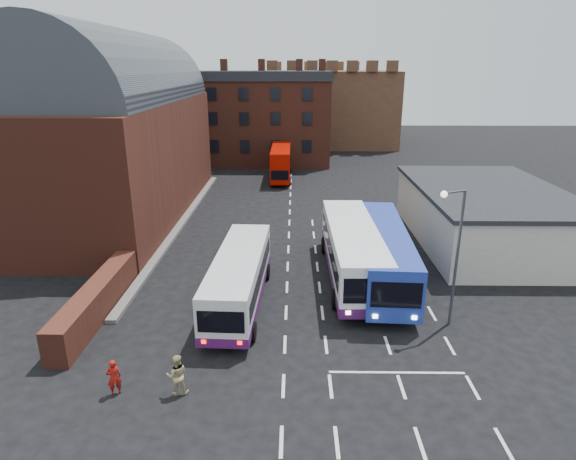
{
  "coord_description": "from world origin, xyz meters",
  "views": [
    {
      "loc": [
        0.44,
        -21.14,
        12.88
      ],
      "look_at": [
        0.0,
        10.0,
        2.2
      ],
      "focal_mm": 30.0,
      "sensor_mm": 36.0,
      "label": 1
    }
  ],
  "objects_px": {
    "bus_white_outbound": "(239,275)",
    "pedestrian_red": "(114,377)",
    "bus_red_double": "(281,163)",
    "pedestrian_beige": "(177,375)",
    "street_lamp": "(454,246)",
    "bus_blue": "(382,251)",
    "bus_white_inbound": "(352,249)"
  },
  "relations": [
    {
      "from": "pedestrian_red",
      "to": "bus_blue",
      "type": "bearing_deg",
      "value": -167.77
    },
    {
      "from": "bus_blue",
      "to": "street_lamp",
      "type": "xyz_separation_m",
      "value": [
        2.54,
        -5.34,
        2.4
      ]
    },
    {
      "from": "bus_red_double",
      "to": "pedestrian_red",
      "type": "xyz_separation_m",
      "value": [
        -5.74,
        -39.62,
        -1.22
      ]
    },
    {
      "from": "bus_white_inbound",
      "to": "pedestrian_beige",
      "type": "bearing_deg",
      "value": 53.07
    },
    {
      "from": "street_lamp",
      "to": "pedestrian_red",
      "type": "distance_m",
      "value": 16.76
    },
    {
      "from": "bus_white_outbound",
      "to": "bus_white_inbound",
      "type": "xyz_separation_m",
      "value": [
        6.73,
        3.52,
        0.28
      ]
    },
    {
      "from": "bus_blue",
      "to": "street_lamp",
      "type": "relative_size",
      "value": 1.73
    },
    {
      "from": "bus_white_outbound",
      "to": "bus_blue",
      "type": "bearing_deg",
      "value": 22.39
    },
    {
      "from": "bus_blue",
      "to": "pedestrian_red",
      "type": "xyz_separation_m",
      "value": [
        -12.76,
        -11.15,
        -1.22
      ]
    },
    {
      "from": "bus_red_double",
      "to": "street_lamp",
      "type": "relative_size",
      "value": 1.3
    },
    {
      "from": "bus_white_outbound",
      "to": "pedestrian_beige",
      "type": "xyz_separation_m",
      "value": [
        -1.69,
        -8.01,
        -0.85
      ]
    },
    {
      "from": "street_lamp",
      "to": "pedestrian_red",
      "type": "relative_size",
      "value": 4.56
    },
    {
      "from": "bus_blue",
      "to": "street_lamp",
      "type": "height_order",
      "value": "street_lamp"
    },
    {
      "from": "bus_white_outbound",
      "to": "pedestrian_red",
      "type": "bearing_deg",
      "value": -115.47
    },
    {
      "from": "bus_white_outbound",
      "to": "bus_red_double",
      "type": "bearing_deg",
      "value": 89.77
    },
    {
      "from": "bus_red_double",
      "to": "bus_blue",
      "type": "bearing_deg",
      "value": 103.82
    },
    {
      "from": "bus_red_double",
      "to": "street_lamp",
      "type": "xyz_separation_m",
      "value": [
        9.55,
        -33.81,
        2.39
      ]
    },
    {
      "from": "bus_red_double",
      "to": "street_lamp",
      "type": "height_order",
      "value": "street_lamp"
    },
    {
      "from": "bus_white_inbound",
      "to": "bus_white_outbound",
      "type": "bearing_deg",
      "value": 26.83
    },
    {
      "from": "bus_blue",
      "to": "bus_white_outbound",
      "type": "bearing_deg",
      "value": 23.16
    },
    {
      "from": "bus_red_double",
      "to": "pedestrian_beige",
      "type": "xyz_separation_m",
      "value": [
        -3.16,
        -39.55,
        -1.13
      ]
    },
    {
      "from": "bus_red_double",
      "to": "pedestrian_beige",
      "type": "distance_m",
      "value": 39.7
    },
    {
      "from": "bus_blue",
      "to": "bus_red_double",
      "type": "distance_m",
      "value": 29.32
    },
    {
      "from": "bus_white_inbound",
      "to": "pedestrian_red",
      "type": "bearing_deg",
      "value": 45.7
    },
    {
      "from": "bus_white_outbound",
      "to": "street_lamp",
      "type": "height_order",
      "value": "street_lamp"
    },
    {
      "from": "pedestrian_red",
      "to": "pedestrian_beige",
      "type": "height_order",
      "value": "pedestrian_beige"
    },
    {
      "from": "street_lamp",
      "to": "bus_white_outbound",
      "type": "bearing_deg",
      "value": 168.41
    },
    {
      "from": "bus_white_outbound",
      "to": "pedestrian_red",
      "type": "distance_m",
      "value": 9.18
    },
    {
      "from": "bus_red_double",
      "to": "pedestrian_red",
      "type": "height_order",
      "value": "bus_red_double"
    },
    {
      "from": "bus_white_inbound",
      "to": "bus_red_double",
      "type": "distance_m",
      "value": 28.52
    },
    {
      "from": "bus_white_inbound",
      "to": "pedestrian_beige",
      "type": "height_order",
      "value": "bus_white_inbound"
    },
    {
      "from": "pedestrian_beige",
      "to": "pedestrian_red",
      "type": "bearing_deg",
      "value": -9.79
    }
  ]
}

